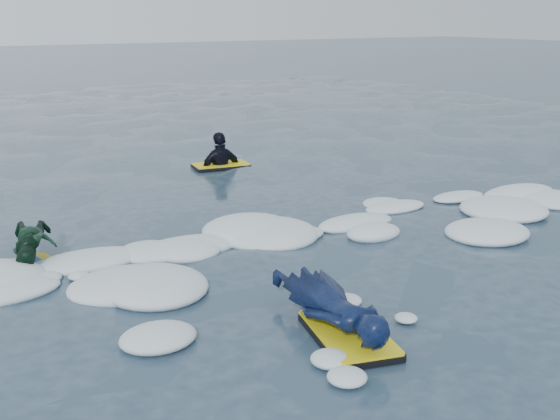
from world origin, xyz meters
The scene contains 5 objects.
ground centered at (0.00, 0.00, 0.00)m, with size 120.00×120.00×0.00m, color #192E3C.
foam_band centered at (0.00, 1.03, 0.00)m, with size 12.00×3.10×0.30m, color white, non-canonical shape.
prone_woman_unit centered at (-0.34, -1.06, 0.22)m, with size 0.84×1.68×0.42m.
prone_child_unit centered at (-2.21, 2.10, 0.21)m, with size 0.83×1.18×0.41m.
waiting_rider_unit centered at (1.86, 5.58, -0.09)m, with size 1.07×0.69×1.51m.
Camera 1 is at (-3.70, -5.71, 2.72)m, focal length 45.00 mm.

